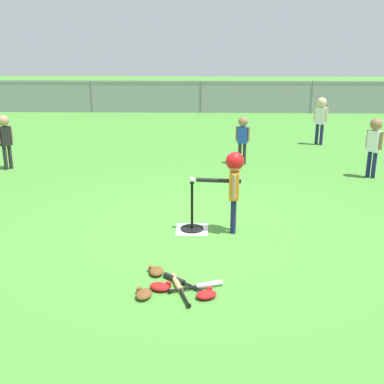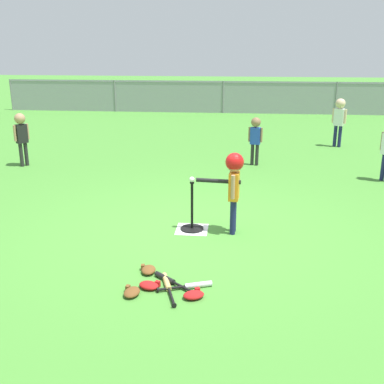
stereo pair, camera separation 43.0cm
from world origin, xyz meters
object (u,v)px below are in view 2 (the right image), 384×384
Objects in this scene: batter_child at (234,177)px; spare_bat_wood at (168,285)px; glove_by_plate at (148,270)px; glove_outfield_drop at (194,295)px; spare_bat_silver at (193,286)px; baseball_on_tee at (192,179)px; fielder_deep_right at (21,132)px; glove_tossed_aside at (149,285)px; fielder_near_left at (339,116)px; spare_bat_black at (169,280)px; fielder_deep_left at (255,135)px; glove_near_bats at (132,292)px; batting_tee at (192,222)px.

batter_child reaches higher than spare_bat_wood.
spare_bat_wood is 2.76× the size of glove_by_plate.
spare_bat_silver is at bearing 98.97° from glove_outfield_drop.
baseball_on_tee is 1.96m from glove_outfield_drop.
fielder_deep_right reaches higher than glove_tossed_aside.
fielder_near_left is at bearing 68.62° from spare_bat_silver.
glove_by_plate is at bearing 142.33° from spare_bat_black.
spare_bat_wood is (3.75, -4.80, -0.68)m from fielder_deep_right.
fielder_near_left is 2.47× the size of spare_bat_black.
fielder_near_left is 1.85× the size of spare_bat_wood.
glove_by_plate is 0.87× the size of glove_outfield_drop.
baseball_on_tee is at bearing -104.56° from fielder_deep_left.
glove_by_plate is at bearing -126.08° from batter_child.
glove_by_plate is (-0.26, 0.20, 0.01)m from spare_bat_black.
baseball_on_tee is 0.07× the size of fielder_deep_right.
fielder_deep_left is 2.11× the size of spare_bat_black.
glove_near_bats is (-1.01, -1.78, -0.76)m from batter_child.
glove_by_plate is (-1.33, -5.03, -0.62)m from fielder_deep_left.
spare_bat_wood is 1.34× the size of spare_bat_black.
glove_near_bats is at bearing -134.94° from glove_tossed_aside.
glove_near_bats is 0.22m from glove_tossed_aside.
glove_tossed_aside is at bearing -173.80° from spare_bat_silver.
glove_tossed_aside is (3.56, -4.84, -0.68)m from fielder_deep_right.
fielder_deep_left is 5.24m from glove_by_plate.
batter_child is at bearing 65.78° from spare_bat_black.
fielder_deep_left is 3.80× the size of glove_outfield_drop.
fielder_near_left is at bearing 65.75° from glove_tossed_aside.
batter_child reaches higher than baseball_on_tee.
batting_tee is 1.64m from spare_bat_silver.
baseball_on_tee is 0.07× the size of batter_child.
fielder_deep_right is 1.92× the size of spare_bat_silver.
baseball_on_tee is at bearing -39.34° from fielder_deep_right.
glove_near_bats and glove_outfield_drop have the same top height.
spare_bat_silver is 2.20× the size of glove_tossed_aside.
fielder_deep_right is 4.22× the size of glove_tossed_aside.
glove_outfield_drop is at bearing -41.44° from glove_by_plate.
batting_tee reaches higher than glove_tossed_aside.
glove_near_bats is (-0.35, -0.19, 0.01)m from spare_bat_wood.
baseball_on_tee is 0.32× the size of glove_by_plate.
fielder_deep_right is at bearing 126.38° from glove_tossed_aside.
fielder_near_left reaches higher than baseball_on_tee.
glove_outfield_drop is (0.30, -0.19, 0.01)m from spare_bat_wood.
fielder_deep_left is 4.15× the size of glove_near_bats.
fielder_deep_left reaches higher than glove_by_plate.
glove_outfield_drop is (0.49, -0.15, 0.00)m from glove_tossed_aside.
batting_tee is 1.65m from spare_bat_wood.
glove_by_plate is at bearing -52.15° from fielder_deep_right.
batting_tee is 2.63× the size of glove_tossed_aside.
glove_near_bats is at bearing -179.27° from glove_outfield_drop.
glove_by_plate is (-0.93, -1.27, -0.76)m from batter_child.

